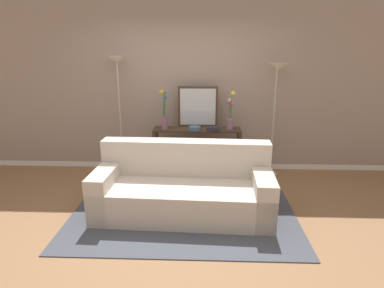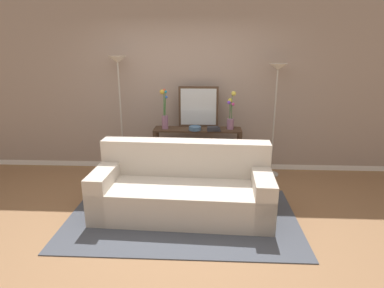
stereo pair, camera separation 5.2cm
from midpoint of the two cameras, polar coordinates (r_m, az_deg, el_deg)
name	(u,v)px [view 1 (the left image)]	position (r m, az deg, el deg)	size (l,w,h in m)	color
ground_plane	(172,222)	(4.11, -3.80, -13.46)	(16.00, 16.00, 0.02)	#936B47
back_wall	(182,80)	(5.48, -2.05, 11.08)	(12.00, 0.15, 3.03)	white
area_rug	(183,217)	(4.17, -1.96, -12.67)	(2.82, 1.69, 0.01)	#474C56
couch	(184,189)	(4.18, -1.80, -7.91)	(2.22, 1.00, 0.88)	beige
console_table	(197,144)	(5.25, 0.60, 0.08)	(1.39, 0.33, 0.80)	#473323
floor_lamp_left	(118,83)	(5.32, -13.05, 10.32)	(0.28, 0.28, 1.91)	#B7B2A8
floor_lamp_right	(276,89)	(5.26, 14.11, 9.28)	(0.28, 0.28, 1.80)	#B7B2A8
wall_mirror	(198,107)	(5.25, 0.74, 6.50)	(0.63, 0.02, 0.65)	#473323
vase_tall_flowers	(164,114)	(5.15, -5.18, 5.22)	(0.12, 0.11, 0.63)	gray
vase_short_flowers	(230,115)	(5.15, 6.40, 5.11)	(0.13, 0.13, 0.60)	gray
fruit_bowl	(195,128)	(5.09, 0.16, 2.79)	(0.19, 0.19, 0.06)	#4C7093
book_stack	(213,129)	(5.07, 3.41, 2.68)	(0.22, 0.17, 0.06)	#2D2D33
book_row_under_console	(176,172)	(5.43, -3.04, -4.84)	(0.44, 0.18, 0.13)	#B77F33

